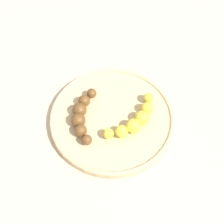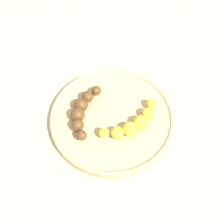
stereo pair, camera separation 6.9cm
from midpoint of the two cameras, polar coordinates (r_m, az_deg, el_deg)
ground_plane at (r=0.72m, az=2.73°, el=-1.85°), size 2.40×2.40×0.00m
fruit_bowl at (r=0.71m, az=2.77°, el=-1.34°), size 0.29×0.29×0.02m
banana_yellow at (r=0.68m, az=6.98°, el=-2.39°), size 0.11×0.12×0.03m
banana_overripe at (r=0.69m, az=-2.87°, el=0.09°), size 0.05×0.15×0.03m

